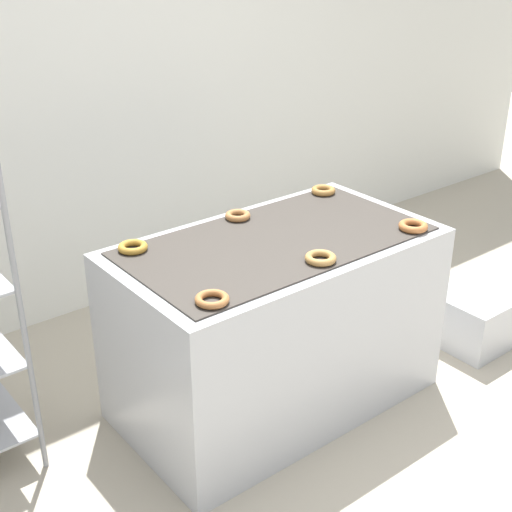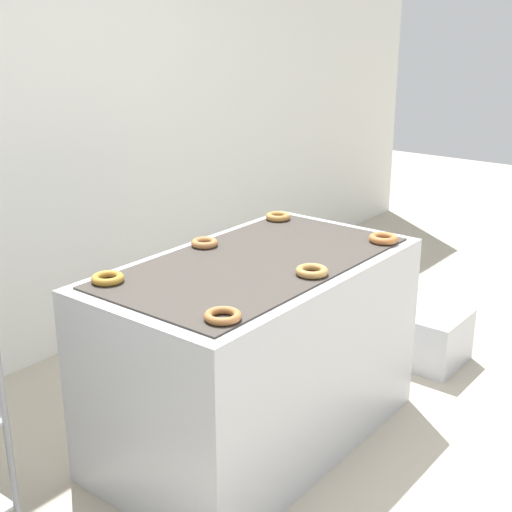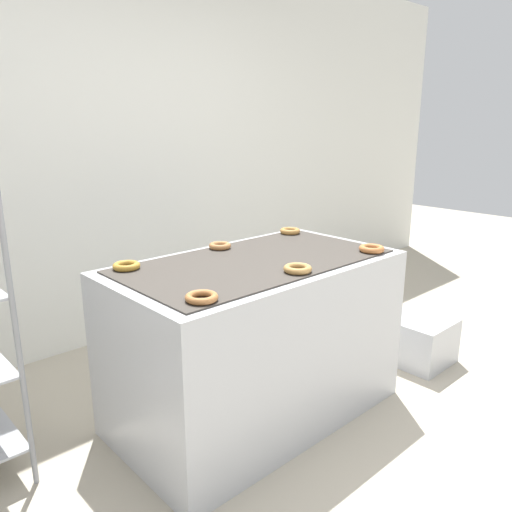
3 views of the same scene
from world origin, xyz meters
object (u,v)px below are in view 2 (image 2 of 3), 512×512
at_px(glaze_bin, 427,336).
at_px(donut_near_right, 383,238).
at_px(donut_far_center, 204,243).
at_px(donut_far_left, 108,278).
at_px(donut_near_center, 312,271).
at_px(fryer_machine, 256,353).
at_px(donut_near_left, 223,316).
at_px(donut_far_right, 278,217).

relative_size(glaze_bin, donut_near_right, 2.90).
bearing_deg(donut_far_center, donut_near_right, -47.49).
bearing_deg(donut_far_center, donut_far_left, -179.45).
distance_m(donut_near_center, donut_far_center, 0.59).
distance_m(fryer_machine, donut_far_left, 0.78).
height_order(glaze_bin, donut_near_right, donut_near_right).
bearing_deg(donut_far_center, donut_near_left, -133.69).
bearing_deg(glaze_bin, fryer_machine, 166.72).
bearing_deg(fryer_machine, glaze_bin, -13.28).
relative_size(donut_near_left, donut_near_center, 0.99).
bearing_deg(donut_near_right, glaze_bin, 1.64).
relative_size(glaze_bin, donut_far_right, 3.11).
bearing_deg(donut_near_left, fryer_machine, 27.58).
bearing_deg(glaze_bin, donut_far_right, 137.11).
relative_size(donut_near_center, donut_near_right, 0.99).
xyz_separation_m(fryer_machine, donut_far_left, (-0.56, 0.30, 0.45)).
height_order(donut_near_center, donut_far_center, same).
bearing_deg(donut_near_right, donut_far_right, 89.80).
height_order(glaze_bin, donut_far_right, donut_far_right).
bearing_deg(fryer_machine, donut_near_right, -28.00).
height_order(donut_far_left, donut_far_center, same).
xyz_separation_m(donut_near_left, donut_far_right, (1.13, 0.60, 0.00)).
bearing_deg(donut_far_center, glaze_bin, -26.32).
distance_m(donut_far_left, donut_far_right, 1.13).
relative_size(donut_near_right, donut_far_center, 1.11).
relative_size(fryer_machine, glaze_bin, 3.80).
distance_m(glaze_bin, donut_far_right, 1.14).
relative_size(glaze_bin, donut_far_left, 3.02).
xyz_separation_m(fryer_machine, donut_far_right, (0.57, 0.30, 0.45)).
relative_size(donut_near_left, donut_far_center, 1.08).
height_order(fryer_machine, donut_far_left, donut_far_left).
bearing_deg(donut_near_left, donut_near_center, 0.72).
bearing_deg(donut_far_left, donut_far_center, 0.55).
bearing_deg(donut_far_left, glaze_bin, -18.31).
xyz_separation_m(donut_near_right, donut_far_center, (-0.56, 0.61, -0.00)).
distance_m(fryer_machine, donut_far_right, 0.79).
distance_m(glaze_bin, donut_near_right, 0.97).
height_order(fryer_machine, donut_near_right, donut_near_right).
height_order(glaze_bin, donut_far_left, donut_far_left).
bearing_deg(donut_near_left, donut_far_right, 27.82).
bearing_deg(donut_far_center, donut_near_center, -90.78).
distance_m(fryer_machine, donut_near_left, 0.78).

